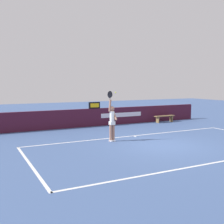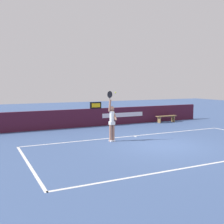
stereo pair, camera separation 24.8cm
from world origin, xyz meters
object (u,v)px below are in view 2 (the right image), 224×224
tennis_player (112,120)px  tennis_ball (116,93)px  speed_display (96,105)px  courtside_bench_near (166,117)px

tennis_player → tennis_ball: tennis_player is taller
speed_display → tennis_ball: bearing=-101.1°
tennis_ball → tennis_player: bearing=-169.2°
speed_display → tennis_ball: 5.05m
speed_display → tennis_player: (-1.17, -4.89, -0.36)m
tennis_player → tennis_ball: bearing=10.8°
tennis_ball → courtside_bench_near: 7.84m
speed_display → tennis_player: bearing=-103.5°
speed_display → courtside_bench_near: speed_display is taller
tennis_player → speed_display: bearing=76.5°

